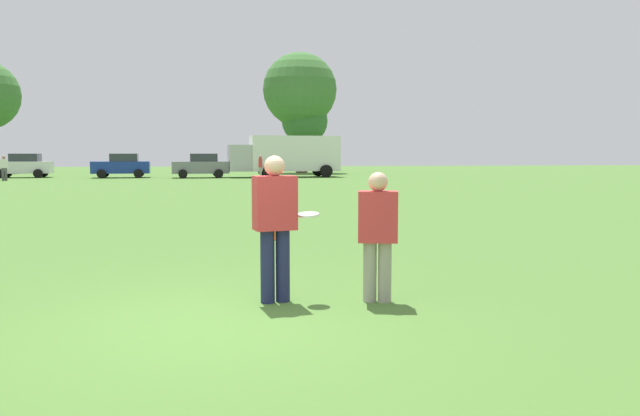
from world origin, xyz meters
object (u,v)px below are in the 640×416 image
at_px(frisbee, 308,215).
at_px(traffic_cone, 277,229).
at_px(bystander_far_jogger, 4,167).
at_px(parked_car_near_left, 23,165).
at_px(box_truck, 287,154).
at_px(parked_car_center, 201,166).
at_px(parked_car_mid_left, 122,165).
at_px(bystander_sideline_watcher, 260,166).
at_px(player_defender, 378,230).
at_px(player_thrower, 275,220).

height_order(frisbee, traffic_cone, frisbee).
bearing_deg(bystander_far_jogger, parked_car_near_left, 95.20).
height_order(frisbee, bystander_far_jogger, bystander_far_jogger).
bearing_deg(box_truck, parked_car_center, -176.54).
height_order(parked_car_center, box_truck, box_truck).
relative_size(parked_car_mid_left, bystander_sideline_watcher, 2.56).
xyz_separation_m(parked_car_center, bystander_far_jogger, (-12.92, -2.98, 0.02)).
relative_size(player_defender, box_truck, 0.18).
bearing_deg(player_thrower, parked_car_mid_left, 101.99).
height_order(box_truck, bystander_far_jogger, box_truck).
height_order(frisbee, bystander_sideline_watcher, bystander_sideline_watcher).
height_order(box_truck, bystander_sideline_watcher, box_truck).
bearing_deg(parked_car_mid_left, parked_car_near_left, 170.13).
height_order(parked_car_mid_left, box_truck, box_truck).
height_order(parked_car_mid_left, parked_car_center, same).
distance_m(player_thrower, box_truck, 39.77).
xyz_separation_m(player_thrower, parked_car_mid_left, (-8.54, 40.20, -0.08)).
xyz_separation_m(player_thrower, box_truck, (3.93, 39.57, 0.75)).
relative_size(parked_car_near_left, bystander_sideline_watcher, 2.56).
bearing_deg(player_defender, bystander_far_jogger, 114.71).
height_order(parked_car_mid_left, bystander_far_jogger, parked_car_mid_left).
bearing_deg(bystander_far_jogger, parked_car_center, 12.99).
bearing_deg(parked_car_mid_left, traffic_cone, -75.53).
distance_m(parked_car_near_left, bystander_far_jogger, 5.32).
bearing_deg(frisbee, box_truck, 84.92).
bearing_deg(player_defender, bystander_sideline_watcher, 89.28).
bearing_deg(frisbee, bystander_far_jogger, 113.77).
relative_size(player_thrower, traffic_cone, 3.71).
height_order(parked_car_mid_left, bystander_sideline_watcher, parked_car_mid_left).
xyz_separation_m(traffic_cone, bystander_sideline_watcher, (1.23, 29.90, 0.73)).
xyz_separation_m(frisbee, box_truck, (3.52, 39.52, 0.69)).
distance_m(frisbee, parked_car_near_left, 44.57).
height_order(player_defender, parked_car_mid_left, parked_car_mid_left).
bearing_deg(player_defender, parked_car_near_left, 112.45).
bearing_deg(bystander_sideline_watcher, bystander_far_jogger, 176.97).
bearing_deg(parked_car_near_left, bystander_far_jogger, -84.80).
distance_m(bystander_sideline_watcher, bystander_far_jogger, 17.21).
relative_size(traffic_cone, parked_car_mid_left, 0.11).
relative_size(player_thrower, frisbee, 6.54).
distance_m(parked_car_near_left, parked_car_center, 13.60).
height_order(player_defender, parked_car_near_left, parked_car_near_left).
bearing_deg(box_truck, bystander_far_jogger, -170.15).
distance_m(frisbee, parked_car_mid_left, 41.13).
xyz_separation_m(traffic_cone, parked_car_mid_left, (-8.98, 34.81, 0.69)).
bearing_deg(bystander_far_jogger, parked_car_mid_left, 29.85).
bearing_deg(parked_car_near_left, frisbee, -68.41).
bearing_deg(bystander_far_jogger, box_truck, 9.85).
bearing_deg(box_truck, parked_car_near_left, 174.48).
height_order(player_defender, bystander_sideline_watcher, bystander_sideline_watcher).
relative_size(parked_car_near_left, parked_car_center, 1.00).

